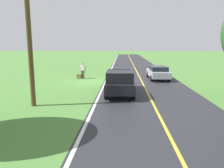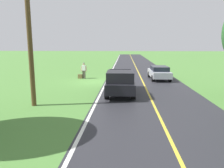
% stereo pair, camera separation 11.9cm
% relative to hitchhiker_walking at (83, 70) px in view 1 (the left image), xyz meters
% --- Properties ---
extents(ground_plane, '(200.00, 200.00, 0.00)m').
position_rel_hitchhiker_walking_xyz_m(ground_plane, '(-1.38, 2.22, -0.98)').
color(ground_plane, '#4C7F38').
extents(road_surface, '(7.59, 120.00, 0.00)m').
position_rel_hitchhiker_walking_xyz_m(road_surface, '(-6.23, 2.22, -0.98)').
color(road_surface, '#28282D').
rests_on(road_surface, ground).
extents(lane_edge_line, '(0.16, 117.60, 0.00)m').
position_rel_hitchhiker_walking_xyz_m(lane_edge_line, '(-2.62, 2.22, -0.98)').
color(lane_edge_line, silver).
rests_on(lane_edge_line, ground).
extents(lane_centre_line, '(0.14, 117.60, 0.00)m').
position_rel_hitchhiker_walking_xyz_m(lane_centre_line, '(-6.23, 2.22, -0.98)').
color(lane_centre_line, gold).
rests_on(lane_centre_line, ground).
extents(hitchhiker_walking, '(0.62, 0.53, 1.75)m').
position_rel_hitchhiker_walking_xyz_m(hitchhiker_walking, '(0.00, 0.00, 0.00)').
color(hitchhiker_walking, '#4C473D').
rests_on(hitchhiker_walking, ground).
extents(suitcase_carried, '(0.47, 0.23, 0.46)m').
position_rel_hitchhiker_walking_xyz_m(suitcase_carried, '(0.42, 0.05, -0.75)').
color(suitcase_carried, brown).
rests_on(suitcase_carried, ground).
extents(pickup_truck_passing, '(2.16, 5.43, 1.82)m').
position_rel_hitchhiker_walking_xyz_m(pickup_truck_passing, '(-4.10, 7.31, -0.01)').
color(pickup_truck_passing, black).
rests_on(pickup_truck_passing, ground).
extents(sedan_near_oncoming, '(2.02, 4.45, 1.41)m').
position_rel_hitchhiker_walking_xyz_m(sedan_near_oncoming, '(-8.06, 0.14, -0.23)').
color(sedan_near_oncoming, '#B2B7C1').
rests_on(sedan_near_oncoming, ground).
extents(utility_pole_roadside, '(0.28, 0.28, 7.27)m').
position_rel_hitchhiker_walking_xyz_m(utility_pole_roadside, '(1.07, 10.66, 2.66)').
color(utility_pole_roadside, brown).
rests_on(utility_pole_roadside, ground).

